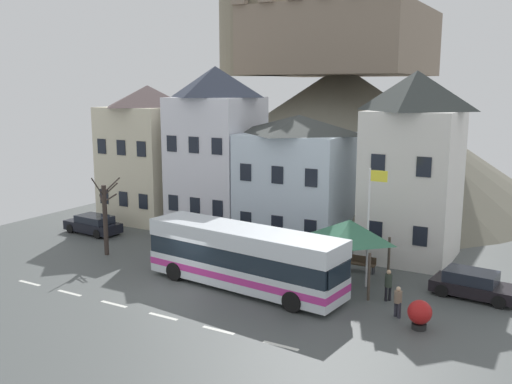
# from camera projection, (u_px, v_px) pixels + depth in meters

# --- Properties ---
(ground_plane) EXTENTS (40.00, 60.00, 0.07)m
(ground_plane) POSITION_uv_depth(u_px,v_px,m) (176.00, 292.00, 28.87)
(ground_plane) COLOR #4C5150
(townhouse_00) EXTENTS (5.72, 6.28, 10.38)m
(townhouse_00) POSITION_uv_depth(u_px,v_px,m) (150.00, 153.00, 43.91)
(townhouse_00) COLOR beige
(townhouse_00) RESTS_ON ground_plane
(townhouse_01) EXTENTS (5.56, 5.43, 11.69)m
(townhouse_01) POSITION_uv_depth(u_px,v_px,m) (216.00, 150.00, 40.29)
(townhouse_01) COLOR white
(townhouse_01) RESTS_ON ground_plane
(townhouse_02) EXTENTS (6.87, 6.15, 8.46)m
(townhouse_02) POSITION_uv_depth(u_px,v_px,m) (298.00, 178.00, 37.82)
(townhouse_02) COLOR silver
(townhouse_02) RESTS_ON ground_plane
(townhouse_03) EXTENTS (5.10, 5.50, 11.21)m
(townhouse_03) POSITION_uv_depth(u_px,v_px,m) (413.00, 167.00, 33.59)
(townhouse_03) COLOR silver
(townhouse_03) RESTS_ON ground_plane
(hilltop_castle) EXTENTS (37.37, 37.37, 18.41)m
(hilltop_castle) POSITION_uv_depth(u_px,v_px,m) (339.00, 125.00, 52.70)
(hilltop_castle) COLOR #686456
(hilltop_castle) RESTS_ON ground_plane
(transit_bus) EXTENTS (11.22, 3.73, 3.18)m
(transit_bus) POSITION_uv_depth(u_px,v_px,m) (244.00, 258.00, 29.00)
(transit_bus) COLOR silver
(transit_bus) RESTS_ON ground_plane
(bus_shelter) EXTENTS (3.60, 3.60, 3.51)m
(bus_shelter) POSITION_uv_depth(u_px,v_px,m) (350.00, 230.00, 29.31)
(bus_shelter) COLOR #473D33
(bus_shelter) RESTS_ON ground_plane
(parked_car_00) EXTENTS (4.38, 2.12, 1.31)m
(parked_car_00) POSITION_uv_depth(u_px,v_px,m) (93.00, 224.00, 40.10)
(parked_car_00) COLOR black
(parked_car_00) RESTS_ON ground_plane
(parked_car_01) EXTENTS (4.19, 2.24, 1.32)m
(parked_car_01) POSITION_uv_depth(u_px,v_px,m) (473.00, 284.00, 27.96)
(parked_car_01) COLOR black
(parked_car_01) RESTS_ON ground_plane
(parked_car_02) EXTENTS (4.66, 2.32, 1.37)m
(parked_car_02) POSITION_uv_depth(u_px,v_px,m) (195.00, 236.00, 36.83)
(parked_car_02) COLOR slate
(parked_car_02) RESTS_ON ground_plane
(pedestrian_00) EXTENTS (0.36, 0.36, 1.45)m
(pedestrian_00) POSITION_uv_depth(u_px,v_px,m) (398.00, 300.00, 25.46)
(pedestrian_00) COLOR #2D2D38
(pedestrian_00) RESTS_ON ground_plane
(pedestrian_01) EXTENTS (0.35, 0.35, 1.58)m
(pedestrian_01) POSITION_uv_depth(u_px,v_px,m) (388.00, 283.00, 27.40)
(pedestrian_01) COLOR black
(pedestrian_01) RESTS_ON ground_plane
(public_bench) EXTENTS (1.59, 0.48, 0.87)m
(public_bench) POSITION_uv_depth(u_px,v_px,m) (362.00, 263.00, 31.85)
(public_bench) COLOR #473828
(public_bench) RESTS_ON ground_plane
(flagpole) EXTENTS (0.95, 0.10, 6.23)m
(flagpole) POSITION_uv_depth(u_px,v_px,m) (370.00, 219.00, 28.79)
(flagpole) COLOR silver
(flagpole) RESTS_ON ground_plane
(harbour_buoy) EXTENTS (1.04, 1.04, 1.29)m
(harbour_buoy) POSITION_uv_depth(u_px,v_px,m) (420.00, 313.00, 24.21)
(harbour_buoy) COLOR black
(harbour_buoy) RESTS_ON ground_plane
(bare_tree_00) EXTENTS (2.19, 2.23, 4.97)m
(bare_tree_00) POSITION_uv_depth(u_px,v_px,m) (105.00, 217.00, 34.71)
(bare_tree_00) COLOR #382D28
(bare_tree_00) RESTS_ON ground_plane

